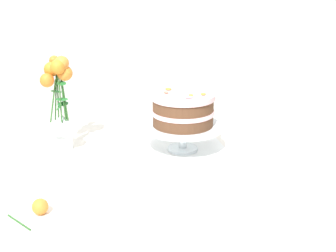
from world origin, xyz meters
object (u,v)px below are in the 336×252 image
object	(u,v)px
teacup	(294,165)
fallen_rose	(40,207)
cake_stand	(183,129)
dining_table	(158,189)
layer_cake	(183,109)
flower_vase	(60,103)

from	to	relation	value
teacup	fallen_rose	bearing A→B (deg)	-167.76
cake_stand	teacup	world-z (taller)	cake_stand
cake_stand	fallen_rose	world-z (taller)	cake_stand
dining_table	teacup	bearing A→B (deg)	-15.64
cake_stand	fallen_rose	size ratio (longest dim) A/B	2.61
fallen_rose	dining_table	bearing A→B (deg)	39.40
teacup	dining_table	bearing A→B (deg)	164.36
layer_cake	fallen_rose	xyz separation A→B (m)	(-0.46, -0.41, -0.14)
cake_stand	dining_table	bearing A→B (deg)	-131.61
fallen_rose	teacup	bearing A→B (deg)	12.24
layer_cake	dining_table	bearing A→B (deg)	-131.61
teacup	flower_vase	bearing A→B (deg)	157.72
flower_vase	teacup	bearing A→B (deg)	-22.28
dining_table	cake_stand	world-z (taller)	cake_stand
layer_cake	flower_vase	world-z (taller)	flower_vase
cake_stand	layer_cake	world-z (taller)	layer_cake
dining_table	fallen_rose	world-z (taller)	fallen_rose
cake_stand	fallen_rose	xyz separation A→B (m)	(-0.46, -0.41, -0.06)
layer_cake	fallen_rose	bearing A→B (deg)	-138.32
dining_table	flower_vase	xyz separation A→B (m)	(-0.33, 0.19, 0.27)
flower_vase	fallen_rose	size ratio (longest dim) A/B	3.14
dining_table	fallen_rose	distance (m)	0.47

